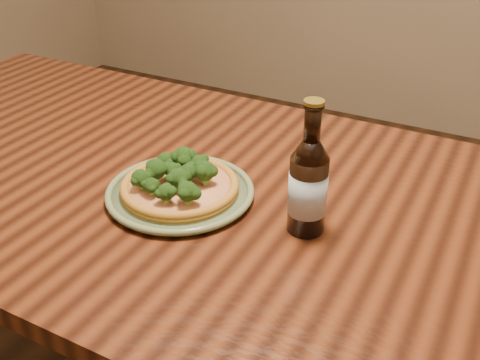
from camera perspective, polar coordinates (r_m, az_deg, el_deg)
The scene contains 4 objects.
table at distance 1.29m, azimuth -10.47°, elevation -2.02°, with size 1.60×0.90×0.75m.
plate at distance 1.10m, azimuth -6.09°, elevation -1.24°, with size 0.29×0.29×0.02m.
pizza at distance 1.09m, azimuth -6.21°, elevation -0.35°, with size 0.23×0.23×0.07m.
beer_bottle at distance 0.97m, azimuth 6.94°, elevation -0.51°, with size 0.07×0.07×0.25m.
Camera 1 is at (0.70, -0.73, 1.34)m, focal length 42.00 mm.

